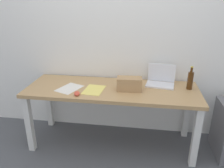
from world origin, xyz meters
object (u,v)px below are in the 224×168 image
Objects in this scene: cardboard_box at (129,84)px; laptop_right at (161,80)px; desk at (112,96)px; computer_mouse at (77,93)px; beer_bottle at (190,80)px.

laptop_right is at bearing 31.45° from cardboard_box.
cardboard_box is at bearing -7.47° from desk.
cardboard_box is (0.55, 0.22, 0.06)m from computer_mouse.
computer_mouse is at bearing -154.36° from laptop_right.
desk is 0.26m from cardboard_box.
computer_mouse is (-0.90, -0.43, -0.04)m from laptop_right.
cardboard_box reaches higher than desk.
laptop_right is 3.50× the size of computer_mouse.
laptop_right reaches higher than desk.
beer_bottle is at bearing 10.83° from cardboard_box.
laptop_right is 0.42m from cardboard_box.
computer_mouse is 0.59m from cardboard_box.
desk is 7.16× the size of cardboard_box.
laptop_right is 1.27× the size of cardboard_box.
computer_mouse is at bearing -158.50° from cardboard_box.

